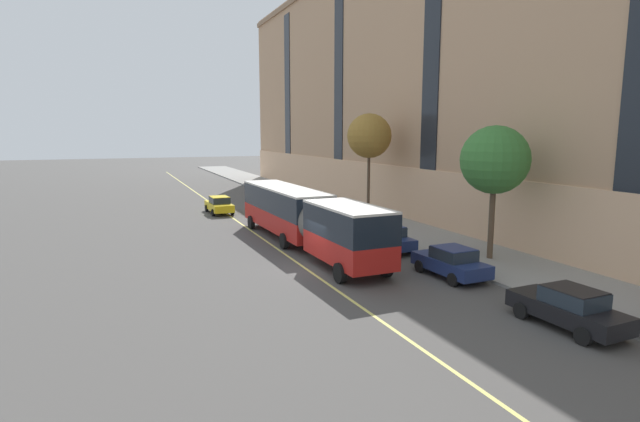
{
  "coord_description": "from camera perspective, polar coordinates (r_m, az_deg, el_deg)",
  "views": [
    {
      "loc": [
        -9.74,
        -23.97,
        7.18
      ],
      "look_at": [
        3.44,
        7.7,
        1.8
      ],
      "focal_mm": 28.0,
      "sensor_mm": 36.0,
      "label": 1
    }
  ],
  "objects": [
    {
      "name": "taxi_cab",
      "position": [
        45.76,
        -11.45,
        0.7
      ],
      "size": [
        2.01,
        4.54,
        1.56
      ],
      "color": "yellow",
      "rests_on": "ground"
    },
    {
      "name": "sidewalk",
      "position": [
        34.04,
        13.04,
        -3.36
      ],
      "size": [
        5.8,
        160.0,
        0.15
      ],
      "primitive_type": "cube",
      "color": "gray",
      "rests_on": "ground"
    },
    {
      "name": "parked_car_champagne_0",
      "position": [
        47.67,
        -3.62,
        1.18
      ],
      "size": [
        2.02,
        4.54,
        1.56
      ],
      "color": "#BCAD89",
      "rests_on": "ground"
    },
    {
      "name": "ground_plane",
      "position": [
        26.85,
        -0.47,
        -6.6
      ],
      "size": [
        260.0,
        260.0,
        0.0
      ],
      "primitive_type": "plane",
      "color": "#4C4947"
    },
    {
      "name": "street_tree_mid_block",
      "position": [
        29.26,
        19.34,
        5.49
      ],
      "size": [
        3.78,
        3.78,
        7.45
      ],
      "color": "brown",
      "rests_on": "sidewalk"
    },
    {
      "name": "parked_car_black_1",
      "position": [
        20.92,
        26.54,
        -9.86
      ],
      "size": [
        2.02,
        4.45,
        1.56
      ],
      "color": "black",
      "rests_on": "ground"
    },
    {
      "name": "apartment_facade",
      "position": [
        37.5,
        28.11,
        15.54
      ],
      "size": [
        15.2,
        110.0,
        24.36
      ],
      "color": "tan",
      "rests_on": "ground"
    },
    {
      "name": "lane_centerline",
      "position": [
        29.39,
        -3.61,
        -5.23
      ],
      "size": [
        0.16,
        140.0,
        0.01
      ],
      "primitive_type": "cube",
      "color": "#E0D66B",
      "rests_on": "ground"
    },
    {
      "name": "parked_car_darkgray_4",
      "position": [
        54.1,
        -5.8,
        2.08
      ],
      "size": [
        1.96,
        4.51,
        1.56
      ],
      "color": "#4C4C51",
      "rests_on": "ground"
    },
    {
      "name": "parked_car_navy_2",
      "position": [
        31.28,
        7.59,
        -2.96
      ],
      "size": [
        2.0,
        4.82,
        1.56
      ],
      "color": "navy",
      "rests_on": "ground"
    },
    {
      "name": "parked_car_green_3",
      "position": [
        39.58,
        0.6,
        -0.39
      ],
      "size": [
        2.05,
        4.54,
        1.56
      ],
      "color": "#23603D",
      "rests_on": "ground"
    },
    {
      "name": "parked_car_navy_6",
      "position": [
        25.94,
        14.75,
        -5.66
      ],
      "size": [
        2.11,
        4.32,
        1.56
      ],
      "color": "navy",
      "rests_on": "ground"
    },
    {
      "name": "city_bus",
      "position": [
        31.34,
        -1.87,
        -0.53
      ],
      "size": [
        3.3,
        18.31,
        3.5
      ],
      "color": "red",
      "rests_on": "ground"
    },
    {
      "name": "street_tree_far_uptown",
      "position": [
        41.3,
        5.65,
        8.51
      ],
      "size": [
        3.62,
        3.62,
        8.61
      ],
      "color": "brown",
      "rests_on": "sidewalk"
    }
  ]
}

